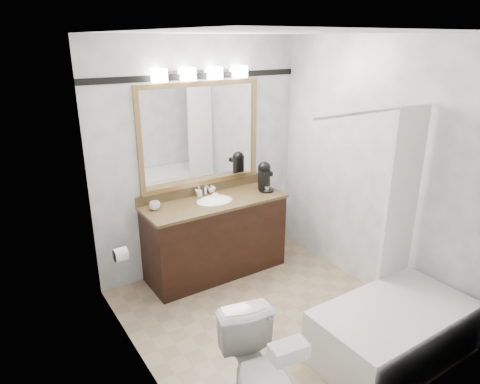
{
  "coord_description": "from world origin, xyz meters",
  "views": [
    {
      "loc": [
        -2.07,
        -2.65,
        2.46
      ],
      "look_at": [
        -0.11,
        0.35,
        1.17
      ],
      "focal_mm": 32.0,
      "sensor_mm": 36.0,
      "label": 1
    }
  ],
  "objects": [
    {
      "name": "tp_roll",
      "position": [
        -1.14,
        0.66,
        0.7
      ],
      "size": [
        0.11,
        0.12,
        0.12
      ],
      "primitive_type": "cylinder",
      "rotation": [
        0.0,
        1.57,
        0.0
      ],
      "color": "white",
      "rests_on": "room"
    },
    {
      "name": "tissue_box",
      "position": [
        -0.73,
        -1.12,
        0.76
      ],
      "size": [
        0.24,
        0.15,
        0.09
      ],
      "primitive_type": "cube",
      "rotation": [
        0.0,
        0.0,
        -0.13
      ],
      "color": "white",
      "rests_on": "toilet"
    },
    {
      "name": "soap_bottle_a",
      "position": [
        -0.08,
        1.21,
        0.91
      ],
      "size": [
        0.06,
        0.06,
        0.11
      ],
      "primitive_type": "imported",
      "rotation": [
        0.0,
        0.0,
        0.17
      ],
      "color": "white",
      "rests_on": "vanity"
    },
    {
      "name": "cup_left",
      "position": [
        -0.62,
        1.12,
        0.89
      ],
      "size": [
        0.13,
        0.13,
        0.08
      ],
      "primitive_type": "imported",
      "rotation": [
        0.0,
        0.0,
        -0.31
      ],
      "color": "white",
      "rests_on": "vanity"
    },
    {
      "name": "mirror",
      "position": [
        0.0,
        1.28,
        1.5
      ],
      "size": [
        1.4,
        0.04,
        1.1
      ],
      "color": "#A17B48",
      "rests_on": "room"
    },
    {
      "name": "vanity_light_bar",
      "position": [
        0.0,
        1.23,
        2.13
      ],
      "size": [
        1.02,
        0.14,
        0.12
      ],
      "color": "silver",
      "rests_on": "room"
    },
    {
      "name": "accent_stripe",
      "position": [
        0.0,
        1.29,
        2.1
      ],
      "size": [
        2.4,
        0.01,
        0.06
      ],
      "primitive_type": "cube",
      "color": "black",
      "rests_on": "room"
    },
    {
      "name": "vanity",
      "position": [
        0.0,
        1.02,
        0.44
      ],
      "size": [
        1.53,
        0.58,
        0.97
      ],
      "color": "black",
      "rests_on": "ground"
    },
    {
      "name": "room",
      "position": [
        0.0,
        0.0,
        1.25
      ],
      "size": [
        2.42,
        2.62,
        2.52
      ],
      "color": "tan",
      "rests_on": "ground"
    },
    {
      "name": "coffee_maker",
      "position": [
        0.64,
        1.01,
        1.02
      ],
      "size": [
        0.17,
        0.21,
        0.33
      ],
      "rotation": [
        0.0,
        0.0,
        -0.18
      ],
      "color": "black",
      "rests_on": "vanity"
    },
    {
      "name": "toilet",
      "position": [
        -0.73,
        -0.85,
        0.35
      ],
      "size": [
        0.53,
        0.76,
        0.71
      ],
      "primitive_type": "imported",
      "rotation": [
        0.0,
        0.0,
        -0.21
      ],
      "color": "white",
      "rests_on": "ground"
    },
    {
      "name": "soap_bottle_b",
      "position": [
        0.08,
        1.23,
        0.89
      ],
      "size": [
        0.08,
        0.08,
        0.09
      ],
      "primitive_type": "imported",
      "rotation": [
        0.0,
        0.0,
        -0.13
      ],
      "color": "white",
      "rests_on": "vanity"
    },
    {
      "name": "bathtub",
      "position": [
        0.55,
        -0.9,
        0.28
      ],
      "size": [
        1.3,
        0.75,
        1.96
      ],
      "color": "white",
      "rests_on": "ground"
    },
    {
      "name": "soap_bar",
      "position": [
        0.07,
        1.13,
        0.86
      ],
      "size": [
        0.09,
        0.07,
        0.02
      ],
      "primitive_type": "cube",
      "rotation": [
        0.0,
        0.0,
        0.4
      ],
      "color": "beige",
      "rests_on": "vanity"
    }
  ]
}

